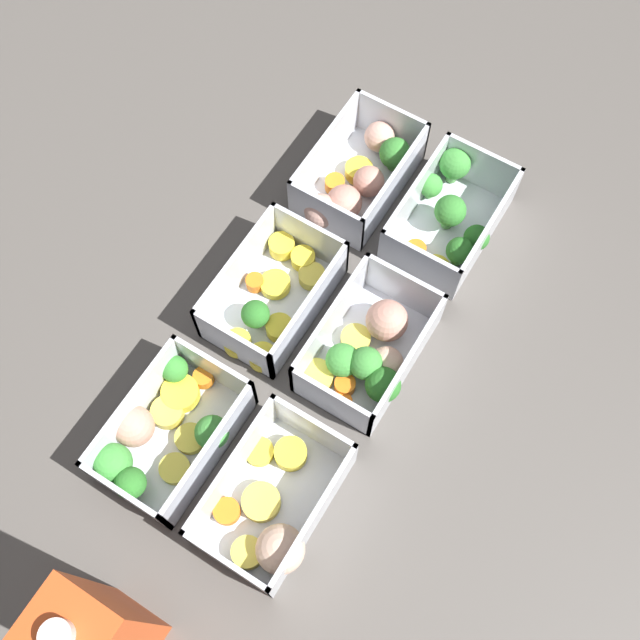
{
  "coord_description": "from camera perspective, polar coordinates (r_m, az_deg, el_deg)",
  "views": [
    {
      "loc": [
        -0.28,
        -0.17,
        0.77
      ],
      "look_at": [
        0.0,
        0.0,
        0.02
      ],
      "focal_mm": 42.0,
      "sensor_mm": 36.0,
      "label": 1
    }
  ],
  "objects": [
    {
      "name": "container_near_right",
      "position": [
        0.89,
        9.89,
        7.92
      ],
      "size": [
        0.16,
        0.11,
        0.06
      ],
      "color": "silver",
      "rests_on": "ground_plane"
    },
    {
      "name": "container_near_left",
      "position": [
        0.76,
        -3.61,
        -14.22
      ],
      "size": [
        0.16,
        0.12,
        0.06
      ],
      "color": "silver",
      "rests_on": "ground_plane"
    },
    {
      "name": "container_far_center",
      "position": [
        0.83,
        -3.59,
        1.83
      ],
      "size": [
        0.17,
        0.1,
        0.06
      ],
      "color": "silver",
      "rests_on": "ground_plane"
    },
    {
      "name": "container_far_right",
      "position": [
        0.91,
        2.96,
        10.8
      ],
      "size": [
        0.18,
        0.1,
        0.06
      ],
      "color": "silver",
      "rests_on": "ground_plane"
    },
    {
      "name": "container_far_left",
      "position": [
        0.79,
        -11.88,
        -8.41
      ],
      "size": [
        0.16,
        0.12,
        0.06
      ],
      "color": "silver",
      "rests_on": "ground_plane"
    },
    {
      "name": "container_near_center",
      "position": [
        0.8,
        3.79,
        -2.4
      ],
      "size": [
        0.16,
        0.11,
        0.06
      ],
      "color": "silver",
      "rests_on": "ground_plane"
    },
    {
      "name": "juice_carton",
      "position": [
        0.7,
        -16.73,
        -22.18
      ],
      "size": [
        0.07,
        0.07,
        0.2
      ],
      "color": "#D14C1E",
      "rests_on": "ground_plane"
    },
    {
      "name": "ground_plane",
      "position": [
        0.84,
        0.0,
        -0.63
      ],
      "size": [
        4.0,
        4.0,
        0.0
      ],
      "primitive_type": "plane",
      "color": "#56514C"
    }
  ]
}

